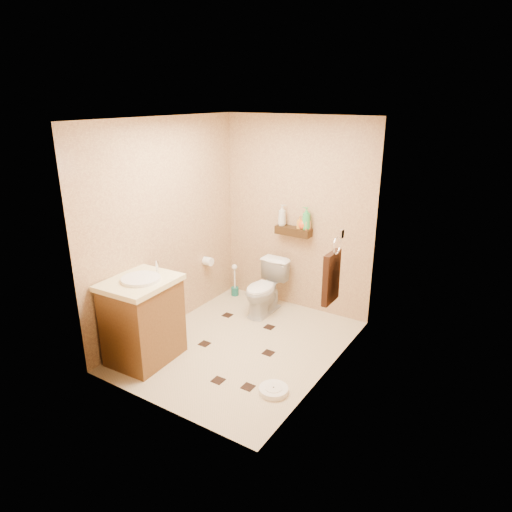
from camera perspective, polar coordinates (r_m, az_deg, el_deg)
The scene contains 19 objects.
ground at distance 5.12m, azimuth -1.89°, elevation -11.09°, with size 2.50×2.50×0.00m, color beige.
wall_back at distance 5.66m, azimuth 5.12°, elevation 5.05°, with size 2.00×0.04×2.40m, color tan.
wall_front at distance 3.73m, azimuth -12.95°, elevation -3.21°, with size 2.00×0.04×2.40m, color tan.
wall_left at distance 5.24m, azimuth -11.15°, elevation 3.55°, with size 0.04×2.50×2.40m, color tan.
wall_right at distance 4.17m, azimuth 9.36°, elevation -0.47°, with size 0.04×2.50×2.40m, color tan.
ceiling at distance 4.41m, azimuth -2.25°, elevation 16.81°, with size 2.00×2.50×0.02m, color silver.
wall_shelf at distance 5.64m, azimuth 4.69°, elevation 3.12°, with size 0.46×0.14×0.10m, color #35210E.
floor_accents at distance 5.06m, azimuth -2.08°, elevation -11.46°, with size 1.14×1.29×0.01m.
toilet at distance 5.69m, azimuth 1.11°, elevation -4.05°, with size 0.37×0.65×0.66m, color white.
vanity at distance 4.82m, azimuth -13.94°, elevation -7.63°, with size 0.63×0.75×1.02m.
bathroom_scale at distance 4.40m, azimuth 2.20°, elevation -16.39°, with size 0.32×0.32×0.06m.
toilet_brush at distance 6.25m, azimuth -2.67°, elevation -3.57°, with size 0.10×0.10×0.45m.
towel_ring at distance 4.51m, azimuth 9.44°, elevation -2.38°, with size 0.12×0.30×0.76m.
toilet_paper at distance 5.85m, azimuth -6.01°, elevation -0.66°, with size 0.12×0.11×0.12m.
bottle_a at distance 5.67m, azimuth 3.28°, elevation 5.14°, with size 0.10×0.10×0.26m, color beige.
bottle_b at distance 5.57m, azimuth 5.49°, elevation 4.21°, with size 0.07×0.07×0.15m, color orange.
bottle_c at distance 5.55m, azimuth 5.96°, elevation 4.18°, with size 0.12×0.12×0.16m, color #E1511A.
bottle_d at distance 5.52m, azimuth 6.31°, elevation 4.71°, with size 0.11×0.11×0.28m, color green.
bottle_e at distance 5.53m, azimuth 6.35°, elevation 4.11°, with size 0.07×0.07×0.16m, color #FA8153.
Camera 1 is at (2.50, -3.63, 2.61)m, focal length 32.00 mm.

